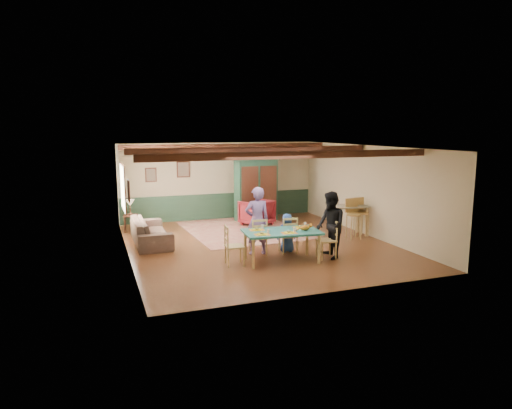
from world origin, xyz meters
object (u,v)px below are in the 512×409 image
object	(u,v)px
dining_table	(282,246)
end_table	(131,223)
dining_chair_end_left	(235,245)
person_woman	(331,225)
dining_chair_far_left	(258,236)
armoire	(256,189)
cat	(305,227)
person_child	(287,233)
table_lamp	(130,207)
sofa	(151,231)
dining_chair_far_right	(288,235)
bar_stool_right	(361,217)
counter_table	(348,221)
armchair	(257,213)
dining_chair_end_right	(326,239)
bar_stool_left	(354,219)
person_man	(257,221)

from	to	relation	value
dining_table	end_table	size ratio (longest dim) A/B	3.43
dining_chair_end_left	person_woman	bearing A→B (deg)	-90.00
dining_chair_far_left	armoire	xyz separation A→B (m)	(1.45, 4.16, 0.63)
person_woman	cat	distance (m)	0.71
person_child	table_lamp	size ratio (longest dim) A/B	2.09
person_woman	sofa	distance (m)	5.05
dining_chair_far_right	armoire	size ratio (longest dim) A/B	0.43
dining_table	bar_stool_right	xyz separation A→B (m)	(3.29, 1.66, 0.19)
dining_chair_end_left	counter_table	distance (m)	4.45
dining_chair_far_left	sofa	size ratio (longest dim) A/B	0.41
person_child	armchair	world-z (taller)	person_child
armchair	table_lamp	world-z (taller)	table_lamp
dining_chair_far_right	bar_stool_right	bearing A→B (deg)	-155.56
person_woman	end_table	distance (m)	6.49
dining_chair_end_right	armchair	bearing A→B (deg)	-170.67
person_child	armoire	size ratio (longest dim) A/B	0.46
dining_chair_far_left	bar_stool_left	distance (m)	3.28
dining_chair_end_right	end_table	xyz separation A→B (m)	(-4.32, 4.71, -0.21)
bar_stool_left	bar_stool_right	xyz separation A→B (m)	(0.41, 0.24, -0.01)
bar_stool_right	sofa	bearing A→B (deg)	165.34
bar_stool_left	bar_stool_right	bearing A→B (deg)	35.10
table_lamp	bar_stool_right	size ratio (longest dim) A/B	0.42
dining_table	dining_chair_end_left	world-z (taller)	dining_chair_end_left
person_woman	bar_stool_right	world-z (taller)	person_woman
person_man	sofa	world-z (taller)	person_man
dining_chair_far_right	bar_stool_left	world-z (taller)	bar_stool_left
armchair	sofa	bearing A→B (deg)	-10.32
person_man	dining_chair_far_right	bearing A→B (deg)	174.29
person_child	armoire	world-z (taller)	armoire
dining_chair_end_right	person_child	xyz separation A→B (m)	(-0.68, 0.88, 0.03)
dining_chair_end_right	person_man	world-z (taller)	person_man
person_woman	table_lamp	world-z (taller)	person_woman
dining_chair_far_right	counter_table	world-z (taller)	dining_chair_far_right
person_child	bar_stool_left	size ratio (longest dim) A/B	0.87
dining_chair_far_left	dining_chair_far_right	bearing A→B (deg)	-180.00
dining_chair_end_right	armoire	distance (m)	5.07
counter_table	dining_table	bearing A→B (deg)	-148.14
armoire	dining_chair_end_left	bearing A→B (deg)	-118.71
dining_chair_far_left	end_table	size ratio (longest dim) A/B	1.81
dining_chair_end_left	table_lamp	bearing A→B (deg)	29.48
person_man	counter_table	size ratio (longest dim) A/B	1.58
person_man	bar_stool_right	xyz separation A→B (m)	(3.62, 0.81, -0.30)
dining_table	armchair	size ratio (longest dim) A/B	1.94
person_woman	person_man	bearing A→B (deg)	-115.87
bar_stool_left	cat	bearing A→B (deg)	-142.07
dining_chair_far_right	sofa	world-z (taller)	dining_chair_far_right
person_man	counter_table	xyz separation A→B (m)	(3.27, 0.99, -0.41)
dining_chair_far_left	counter_table	bearing A→B (deg)	-156.50
cat	bar_stool_left	size ratio (longest dim) A/B	0.31
dining_chair_far_left	cat	xyz separation A→B (m)	(0.88, -0.92, 0.37)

